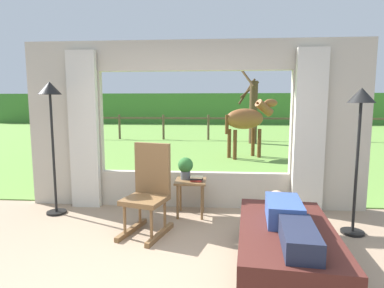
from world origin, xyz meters
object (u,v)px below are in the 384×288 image
reclining_person (288,218)px  side_table (191,187)px  rocking_chair (149,190)px  potted_plant (185,167)px  floor_lamp_right (360,117)px  pasture_tree (253,110)px  floor_lamp_left (51,108)px  recliner_sofa (286,246)px  book_stack (196,179)px  horse (247,119)px

reclining_person → side_table: reclining_person is taller
rocking_chair → side_table: bearing=69.1°
rocking_chair → potted_plant: (0.40, 0.69, 0.16)m
reclining_person → floor_lamp_right: floor_lamp_right is taller
side_table → pasture_tree: 8.64m
side_table → floor_lamp_left: floor_lamp_left is taller
rocking_chair → side_table: size_ratio=2.15×
floor_lamp_left → floor_lamp_right: 4.08m
reclining_person → recliner_sofa: bearing=95.8°
floor_lamp_right → reclining_person: bearing=-136.9°
rocking_chair → book_stack: bearing=61.8°
recliner_sofa → side_table: 1.76m
recliner_sofa → horse: bearing=93.8°
potted_plant → side_table: bearing=-36.9°
rocking_chair → potted_plant: 0.81m
floor_lamp_left → book_stack: bearing=0.5°
pasture_tree → potted_plant: bearing=-102.8°
potted_plant → book_stack: 0.25m
side_table → potted_plant: (-0.08, 0.06, 0.28)m
book_stack → reclining_person: bearing=-55.4°
rocking_chair → book_stack: size_ratio=5.57×
rocking_chair → horse: 5.89m
horse → recliner_sofa: bearing=-30.3°
side_table → horse: (1.27, 4.97, 0.73)m
recliner_sofa → reclining_person: bearing=-84.2°
book_stack → floor_lamp_left: 2.30m
side_table → recliner_sofa: bearing=-53.1°
side_table → pasture_tree: size_ratio=0.18×
rocking_chair → floor_lamp_right: floor_lamp_right is taller
floor_lamp_left → pasture_tree: pasture_tree is taller
reclining_person → floor_lamp_right: 1.68m
floor_lamp_left → recliner_sofa: bearing=-23.6°
floor_lamp_right → pasture_tree: bearing=91.6°
reclining_person → horse: 6.45m
horse → pasture_tree: 3.48m
side_table → floor_lamp_right: floor_lamp_right is taller
recliner_sofa → reclining_person: 0.31m
floor_lamp_left → pasture_tree: (3.81, 8.47, -0.20)m
recliner_sofa → horse: 6.44m
recliner_sofa → book_stack: (-0.96, 1.35, 0.34)m
rocking_chair → book_stack: rocking_chair is taller
side_table → potted_plant: 0.29m
side_table → floor_lamp_left: bearing=-177.9°
rocking_chair → horse: size_ratio=0.64×
book_stack → horse: 5.20m
recliner_sofa → floor_lamp_right: floor_lamp_right is taller
recliner_sofa → pasture_tree: bearing=91.3°
floor_lamp_right → floor_lamp_left: bearing=174.0°
floor_lamp_left → pasture_tree: 9.29m
book_stack → rocking_chair: bearing=-134.5°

